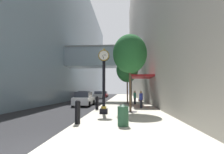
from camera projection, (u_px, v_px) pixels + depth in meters
ground_plane at (110, 100)px, 31.41m from camera, size 110.00×110.00×0.00m
sidewalk_right at (125, 99)px, 34.20m from camera, size 5.73×80.00×0.14m
building_block_left at (61, 37)px, 36.24m from camera, size 21.80×80.00×27.82m
building_block_right at (158, 10)px, 35.31m from camera, size 9.00×80.00×38.63m
street_clock at (104, 77)px, 12.07m from camera, size 0.84×0.55×4.87m
bollard_nearest at (78, 111)px, 8.24m from camera, size 0.28×0.28×1.20m
bollard_third at (97, 102)px, 14.41m from camera, size 0.28×0.28×1.20m
street_tree_near at (130, 54)px, 13.17m from camera, size 2.75×2.75×6.24m
street_tree_mid_near at (127, 70)px, 21.52m from camera, size 2.88×2.88×6.09m
trash_bin at (123, 115)px, 7.73m from camera, size 0.53×0.53×1.05m
pedestrian_walking at (141, 99)px, 15.63m from camera, size 0.49×0.52×1.64m
pedestrian_by_clock at (135, 97)px, 19.95m from camera, size 0.44×0.44×1.63m
storefront_awning at (140, 77)px, 17.90m from camera, size 2.40×3.60×3.30m
car_silver_near at (99, 95)px, 36.20m from camera, size 2.17×4.26×1.67m
car_white_mid at (84, 99)px, 19.27m from camera, size 2.10×4.38×1.68m
car_black_far at (84, 96)px, 30.67m from camera, size 2.12×4.50×1.73m
car_red_trailing at (104, 94)px, 43.92m from camera, size 2.10×4.62×1.63m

